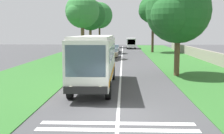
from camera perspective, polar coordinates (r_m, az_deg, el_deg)
ground at (r=14.60m, az=1.19°, el=-9.15°), size 160.00×160.00×0.00m
grass_verge_left at (r=30.50m, az=-13.87°, el=-0.93°), size 120.00×8.00×0.04m
grass_verge_right at (r=30.37m, az=17.39°, el=-1.07°), size 120.00×8.00×0.04m
centre_line at (r=29.31m, az=1.72°, el=-1.07°), size 110.00×0.16×0.01m
coach_bus at (r=21.44m, az=-3.26°, el=1.79°), size 11.16×2.62×3.73m
trailing_car_0 at (r=42.22m, az=-0.69°, el=2.24°), size 4.30×1.78×1.43m
trailing_car_1 at (r=47.58m, az=0.10°, el=2.76°), size 4.30×1.78×1.43m
trailing_car_2 at (r=53.56m, az=-0.15°, el=3.21°), size 4.30×1.78×1.43m
trailing_car_3 at (r=59.90m, az=0.54°, el=3.58°), size 4.30×1.78×1.43m
trailing_minibus_0 at (r=71.39m, az=3.68°, el=4.79°), size 6.00×2.14×2.53m
roadside_tree_left_0 at (r=44.87m, az=-5.84°, el=10.50°), size 5.83×5.07×9.58m
roadside_tree_left_1 at (r=56.32m, az=-4.34°, el=9.75°), size 7.09×5.69×9.94m
roadside_tree_left_2 at (r=77.01m, az=-2.59°, el=9.77°), size 8.25×6.70×11.55m
roadside_tree_right_0 at (r=58.45m, az=7.73°, el=10.77°), size 7.07×5.62×11.05m
roadside_tree_right_1 at (r=27.58m, az=12.33°, el=10.25°), size 6.77×5.85×8.78m
utility_pole at (r=27.50m, az=12.45°, el=7.20°), size 0.24×1.40×8.20m
roadside_wall at (r=36.03m, az=20.59°, el=1.21°), size 70.00×0.40×1.48m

